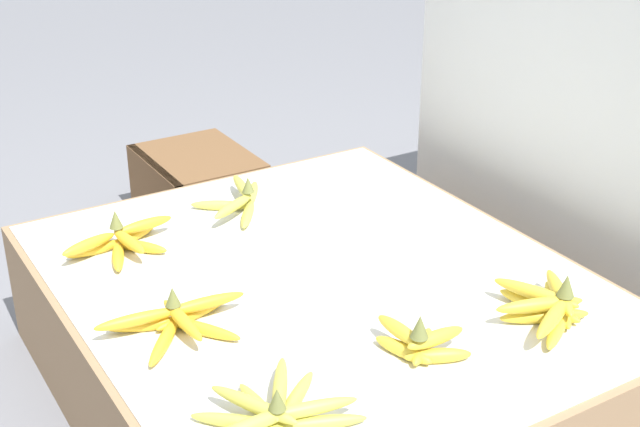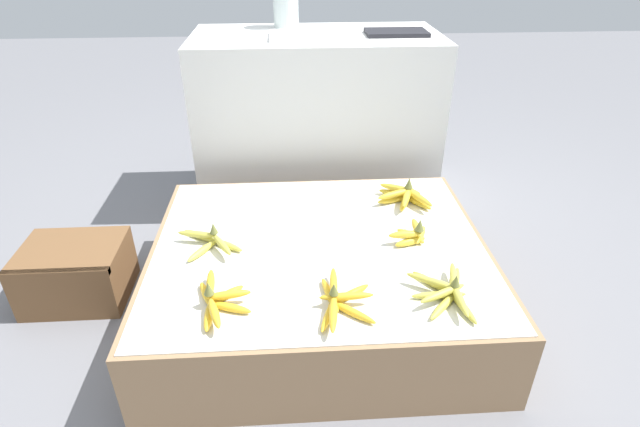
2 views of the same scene
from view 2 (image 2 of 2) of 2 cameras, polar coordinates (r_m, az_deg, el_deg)
The scene contains 13 objects.
ground_plane at distance 1.86m, azimuth -0.05°, elevation -10.72°, with size 10.00×10.00×0.00m, color slate.
display_platform at distance 1.78m, azimuth -0.05°, elevation -7.30°, with size 1.13×0.97×0.28m.
back_vendor_table at distance 2.45m, azimuth -0.37°, elevation 10.70°, with size 1.11×0.56×0.79m.
wooden_crate at distance 2.06m, azimuth -26.12°, elevation -6.06°, with size 0.36×0.29×0.21m.
banana_bunch_front_left at distance 1.45m, azimuth -11.66°, elevation -9.62°, with size 0.17×0.26×0.09m.
banana_bunch_front_midleft at distance 1.43m, azimuth 2.17°, elevation -9.89°, with size 0.17×0.28×0.08m.
banana_bunch_front_midright at distance 1.50m, azimuth 14.34°, elevation -8.57°, with size 0.19×0.26×0.08m.
banana_bunch_middle_left at distance 1.71m, azimuth -12.50°, elevation -3.09°, with size 0.23×0.21×0.08m.
banana_bunch_middle_midright at distance 1.72m, azimuth 10.62°, elevation -2.32°, with size 0.16×0.13×0.09m.
banana_bunch_back_midright at distance 1.95m, azimuth 9.67°, elevation 2.02°, with size 0.21×0.20×0.10m.
glass_jar at distance 2.49m, azimuth -3.95°, elevation 22.90°, with size 0.12×0.12×0.21m.
foam_tray_white at distance 2.27m, azimuth -2.47°, elevation 19.66°, with size 0.24×0.21×0.02m.
foam_tray_dark at distance 2.36m, azimuth 8.71°, elevation 19.77°, with size 0.27×0.16×0.02m.
Camera 2 is at (-0.09, -1.40, 1.23)m, focal length 28.00 mm.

